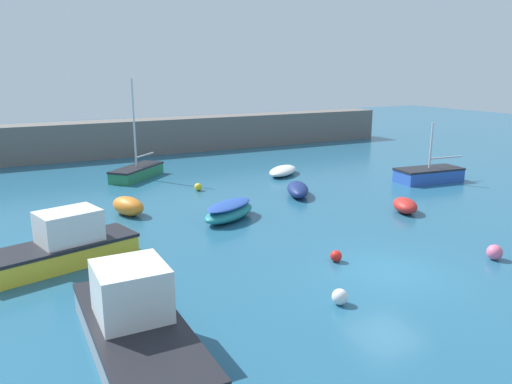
{
  "coord_description": "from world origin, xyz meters",
  "views": [
    {
      "loc": [
        -11.58,
        -12.34,
        6.97
      ],
      "look_at": [
        -0.23,
        9.61,
        0.81
      ],
      "focal_mm": 35.0,
      "sensor_mm": 36.0,
      "label": 1
    }
  ],
  "objects": [
    {
      "name": "rowboat_blue_near",
      "position": [
        5.02,
        15.84,
        0.3
      ],
      "size": [
        3.37,
        3.11,
        0.59
      ],
      "rotation": [
        0.0,
        0.0,
        0.67
      ],
      "color": "white",
      "rests_on": "ground_plane"
    },
    {
      "name": "ground_plane",
      "position": [
        0.0,
        0.0,
        -0.1
      ],
      "size": [
        120.0,
        120.0,
        0.2
      ],
      "primitive_type": "cube",
      "color": "#235B7A"
    },
    {
      "name": "rowboat_white_midwater",
      "position": [
        2.97,
        10.69,
        0.37
      ],
      "size": [
        2.33,
        3.15,
        0.73
      ],
      "rotation": [
        0.0,
        0.0,
        4.26
      ],
      "color": "navy",
      "rests_on": "ground_plane"
    },
    {
      "name": "mooring_buoy_white",
      "position": [
        -2.95,
        -1.19,
        0.25
      ],
      "size": [
        0.49,
        0.49,
        0.49
      ],
      "primitive_type": "sphere",
      "color": "white",
      "rests_on": "ground_plane"
    },
    {
      "name": "rowboat_with_red_cover",
      "position": [
        -2.33,
        8.3,
        0.42
      ],
      "size": [
        3.65,
        3.05,
        0.84
      ],
      "rotation": [
        0.0,
        0.0,
        0.56
      ],
      "color": "teal",
      "rests_on": "ground_plane"
    },
    {
      "name": "harbor_breakwater",
      "position": [
        0.0,
        28.69,
        1.42
      ],
      "size": [
        44.36,
        2.78,
        2.85
      ],
      "primitive_type": "cube",
      "color": "#66605B",
      "rests_on": "ground_plane"
    },
    {
      "name": "sailboat_short_mast",
      "position": [
        12.21,
        9.94,
        0.46
      ],
      "size": [
        4.71,
        2.25,
        3.7
      ],
      "rotation": [
        0.0,
        0.0,
        3.04
      ],
      "color": "#2D56B7",
      "rests_on": "ground_plane"
    },
    {
      "name": "dinghy_near_pier",
      "position": [
        5.93,
        5.41,
        0.35
      ],
      "size": [
        1.79,
        2.15,
        0.71
      ],
      "rotation": [
        0.0,
        0.0,
        4.26
      ],
      "color": "red",
      "rests_on": "ground_plane"
    },
    {
      "name": "fishing_dinghy_green",
      "position": [
        -6.38,
        11.28,
        0.45
      ],
      "size": [
        1.74,
        2.33,
        0.89
      ],
      "rotation": [
        0.0,
        0.0,
        1.92
      ],
      "color": "orange",
      "rests_on": "ground_plane"
    },
    {
      "name": "motorboat_with_cabin",
      "position": [
        -9.04,
        -0.88,
        0.72
      ],
      "size": [
        2.21,
        6.43,
        2.18
      ],
      "rotation": [
        0.0,
        0.0,
        4.71
      ],
      "color": "gray",
      "rests_on": "ground_plane"
    },
    {
      "name": "sailboat_tall_mast",
      "position": [
        -3.9,
        19.33,
        0.45
      ],
      "size": [
        4.19,
        4.07,
        6.34
      ],
      "rotation": [
        0.0,
        0.0,
        3.9
      ],
      "color": "#287A4C",
      "rests_on": "ground_plane"
    },
    {
      "name": "mooring_buoy_red",
      "position": [
        -1.0,
        1.67,
        0.22
      ],
      "size": [
        0.44,
        0.44,
        0.44
      ],
      "primitive_type": "sphere",
      "color": "red",
      "rests_on": "ground_plane"
    },
    {
      "name": "mooring_buoy_yellow",
      "position": [
        -1.58,
        14.35,
        0.22
      ],
      "size": [
        0.45,
        0.45,
        0.45
      ],
      "primitive_type": "sphere",
      "color": "yellow",
      "rests_on": "ground_plane"
    },
    {
      "name": "cabin_cruiser_white",
      "position": [
        -9.95,
        6.03,
        0.72
      ],
      "size": [
        5.73,
        3.21,
        1.98
      ],
      "rotation": [
        0.0,
        0.0,
        3.4
      ],
      "color": "yellow",
      "rests_on": "ground_plane"
    },
    {
      "name": "mooring_buoy_pink",
      "position": [
        4.39,
        -0.88,
        0.29
      ],
      "size": [
        0.58,
        0.58,
        0.58
      ],
      "primitive_type": "sphere",
      "color": "#EA668C",
      "rests_on": "ground_plane"
    }
  ]
}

